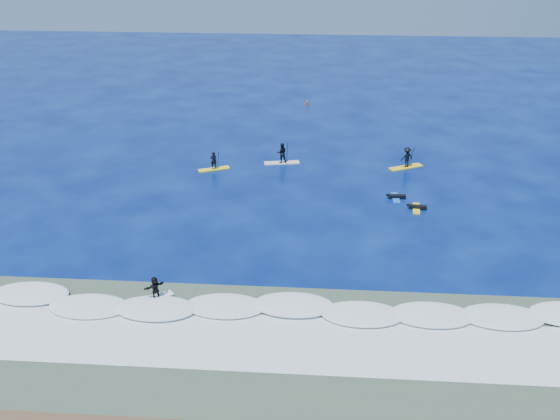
# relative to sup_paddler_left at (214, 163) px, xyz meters

# --- Properties ---
(ground) EXTENTS (160.00, 160.00, 0.00)m
(ground) POSITION_rel_sup_paddler_left_xyz_m (7.29, -11.47, -0.62)
(ground) COLOR #040E4D
(ground) RESTS_ON ground
(shallow_water) EXTENTS (90.00, 13.00, 0.01)m
(shallow_water) POSITION_rel_sup_paddler_left_xyz_m (7.29, -25.47, -0.61)
(shallow_water) COLOR #3E5446
(shallow_water) RESTS_ON ground
(breaking_wave) EXTENTS (40.00, 6.00, 0.30)m
(breaking_wave) POSITION_rel_sup_paddler_left_xyz_m (7.29, -21.47, -0.62)
(breaking_wave) COLOR white
(breaking_wave) RESTS_ON ground
(whitewater) EXTENTS (34.00, 5.00, 0.02)m
(whitewater) POSITION_rel_sup_paddler_left_xyz_m (7.29, -24.47, -0.62)
(whitewater) COLOR silver
(whitewater) RESTS_ON ground
(sup_paddler_left) EXTENTS (2.86, 1.79, 1.98)m
(sup_paddler_left) POSITION_rel_sup_paddler_left_xyz_m (0.00, 0.00, 0.00)
(sup_paddler_left) COLOR yellow
(sup_paddler_left) RESTS_ON ground
(sup_paddler_center) EXTENTS (3.33, 1.39, 2.27)m
(sup_paddler_center) POSITION_rel_sup_paddler_left_xyz_m (6.00, 2.01, 0.23)
(sup_paddler_center) COLOR silver
(sup_paddler_center) RESTS_ON ground
(sup_paddler_right) EXTENTS (3.23, 2.20, 2.26)m
(sup_paddler_right) POSITION_rel_sup_paddler_left_xyz_m (17.34, 1.73, 0.27)
(sup_paddler_right) COLOR yellow
(sup_paddler_right) RESTS_ON ground
(prone_paddler_near) EXTENTS (1.60, 2.05, 0.42)m
(prone_paddler_near) POSITION_rel_sup_paddler_left_xyz_m (17.22, -7.00, -0.47)
(prone_paddler_near) COLOR yellow
(prone_paddler_near) RESTS_ON ground
(prone_paddler_far) EXTENTS (1.61, 2.04, 0.43)m
(prone_paddler_far) POSITION_rel_sup_paddler_left_xyz_m (15.78, -5.12, -0.47)
(prone_paddler_far) COLOR blue
(prone_paddler_far) RESTS_ON ground
(wave_surfer) EXTENTS (1.98, 1.83, 1.54)m
(wave_surfer) POSITION_rel_sup_paddler_left_xyz_m (0.07, -21.04, 0.24)
(wave_surfer) COLOR white
(wave_surfer) RESTS_ON breaking_wave
(marker_buoy) EXTENTS (0.30, 0.30, 0.72)m
(marker_buoy) POSITION_rel_sup_paddler_left_xyz_m (7.70, 21.06, -0.30)
(marker_buoy) COLOR #EE3E15
(marker_buoy) RESTS_ON ground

